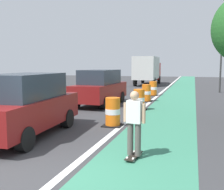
{
  "coord_description": "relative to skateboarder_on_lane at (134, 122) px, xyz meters",
  "views": [
    {
      "loc": [
        3.49,
        -4.61,
        2.32
      ],
      "look_at": [
        0.32,
        5.73,
        1.1
      ],
      "focal_mm": 42.83,
      "sensor_mm": 36.0,
      "label": 1
    }
  ],
  "objects": [
    {
      "name": "traffic_barrel_mid",
      "position": [
        -1.28,
        7.01,
        -0.38
      ],
      "size": [
        0.73,
        0.73,
        1.09
      ],
      "color": "orange",
      "rests_on": "ground"
    },
    {
      "name": "ground_plane",
      "position": [
        -2.12,
        -1.73,
        -0.91
      ],
      "size": [
        100.0,
        100.0,
        0.0
      ],
      "primitive_type": "plane",
      "color": "#38383A"
    },
    {
      "name": "traffic_light_corner",
      "position": [
        3.49,
        17.74,
        2.59
      ],
      "size": [
        0.41,
        0.32,
        5.1
      ],
      "color": "#2D2D2D",
      "rests_on": "ground"
    },
    {
      "name": "parked_suv_second",
      "position": [
        -3.83,
        8.2,
        0.12
      ],
      "size": [
        2.08,
        4.68,
        2.04
      ],
      "color": "maroon",
      "rests_on": "ground"
    },
    {
      "name": "traffic_barrel_back",
      "position": [
        -1.5,
        10.45,
        -0.38
      ],
      "size": [
        0.73,
        0.73,
        1.09
      ],
      "color": "orange",
      "rests_on": "ground"
    },
    {
      "name": "traffic_barrel_far",
      "position": [
        -1.57,
        13.84,
        -0.38
      ],
      "size": [
        0.73,
        0.73,
        1.09
      ],
      "color": "orange",
      "rests_on": "ground"
    },
    {
      "name": "delivery_truck_down_block",
      "position": [
        -3.84,
        24.8,
        0.94
      ],
      "size": [
        2.45,
        7.63,
        3.23
      ],
      "color": "beige",
      "rests_on": "ground"
    },
    {
      "name": "bike_lane_strip",
      "position": [
        0.28,
        10.27,
        -0.91
      ],
      "size": [
        2.5,
        80.0,
        0.01
      ],
      "primitive_type": "cube",
      "color": "#387F60",
      "rests_on": "ground"
    },
    {
      "name": "parked_suv_nearest",
      "position": [
        -3.83,
        1.03,
        0.12
      ],
      "size": [
        2.12,
        4.7,
        2.04
      ],
      "color": "maroon",
      "rests_on": "ground"
    },
    {
      "name": "skateboarder_on_lane",
      "position": [
        0.0,
        0.0,
        0.0
      ],
      "size": [
        0.57,
        0.82,
        1.69
      ],
      "color": "black",
      "rests_on": "ground"
    },
    {
      "name": "traffic_barrel_front",
      "position": [
        -1.54,
        3.24,
        -0.38
      ],
      "size": [
        0.73,
        0.73,
        1.09
      ],
      "color": "orange",
      "rests_on": "ground"
    },
    {
      "name": "lane_divider_stripe",
      "position": [
        -1.22,
        10.27,
        -0.91
      ],
      "size": [
        0.2,
        80.0,
        0.01
      ],
      "primitive_type": "cube",
      "color": "silver",
      "rests_on": "ground"
    }
  ]
}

